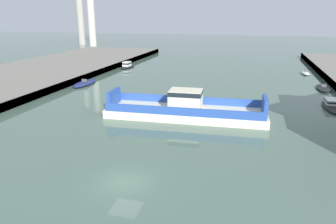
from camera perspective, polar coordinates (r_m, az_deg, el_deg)
The scene contains 9 objects.
ground_plane at distance 27.00m, azimuth -7.86°, elevation -12.53°, with size 400.00×400.00×0.00m, color #4C6656.
chain_ferry at distance 42.40m, azimuth 3.21°, elevation 0.53°, with size 21.73×7.09×3.77m.
moored_boat_near_right at distance 52.87m, azimuth 27.57°, elevation 1.19°, with size 2.36×7.98×1.24m.
moored_boat_mid_right at distance 83.21m, azimuth -7.38°, elevation 8.38°, with size 2.52×6.75×1.66m.
moored_boat_far_left at distance 64.70m, azimuth -14.92°, elevation 5.10°, with size 3.23×8.12×1.10m.
moored_boat_far_right at distance 80.17m, azimuth 23.67°, elevation 6.51°, with size 1.90×5.07×1.09m.
moored_boat_upstream_a at distance 65.27m, azimuth 26.39°, elevation 3.92°, with size 2.71×6.91×0.98m.
smokestack_distant_a at distance 145.74m, azimuth -13.92°, elevation 18.44°, with size 3.35×3.35×32.79m.
smokestack_distant_b at distance 154.42m, azimuth -15.79°, elevation 18.17°, with size 3.63×3.63×32.51m.
Camera 1 is at (9.57, -21.42, 13.36)m, focal length 33.55 mm.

